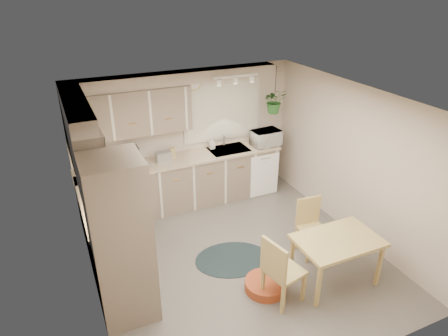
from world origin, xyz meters
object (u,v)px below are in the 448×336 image
at_px(chair_left, 284,269).
at_px(pet_bed, 266,285).
at_px(chair_back, 313,229).
at_px(braided_rug, 232,259).
at_px(microwave, 266,136).
at_px(dining_table, 335,260).

xyz_separation_m(chair_left, pet_bed, (-0.11, 0.24, -0.41)).
bearing_deg(chair_left, chair_back, 112.64).
bearing_deg(braided_rug, pet_bed, -79.42).
xyz_separation_m(chair_back, microwave, (0.34, 2.05, 0.68)).
height_order(dining_table, chair_left, chair_left).
bearing_deg(microwave, pet_bed, -122.71).
height_order(dining_table, microwave, microwave).
height_order(chair_left, braided_rug, chair_left).
relative_size(dining_table, chair_back, 1.26).
bearing_deg(chair_back, chair_left, 40.07).
relative_size(chair_back, pet_bed, 1.55).
distance_m(pet_bed, microwave, 2.99).
height_order(dining_table, pet_bed, dining_table).
relative_size(chair_back, microwave, 1.66).
xyz_separation_m(chair_left, braided_rug, (-0.25, 0.98, -0.47)).
distance_m(chair_back, pet_bed, 1.15).
bearing_deg(microwave, chair_left, -118.56).
relative_size(dining_table, microwave, 2.09).
height_order(chair_back, braided_rug, chair_back).
height_order(braided_rug, microwave, microwave).
height_order(pet_bed, microwave, microwave).
bearing_deg(chair_left, pet_bed, -166.98).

